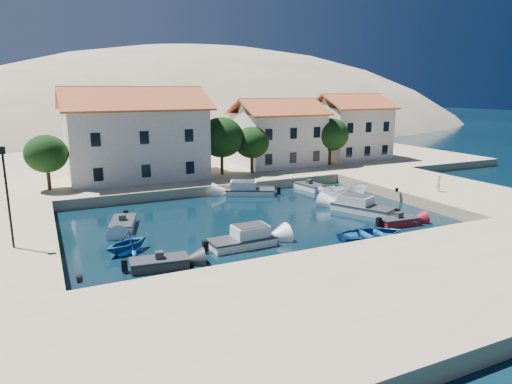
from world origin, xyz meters
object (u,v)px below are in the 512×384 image
(cabin_cruiser_east, at_px, (363,207))
(boat_east, at_px, (342,202))
(building_left, at_px, (135,132))
(building_right, at_px, (350,126))
(building_mid, at_px, (278,131))
(cabin_cruiser_south, at_px, (242,240))
(pedestrian, at_px, (438,183))
(rowboat_south, at_px, (371,239))
(lamppost, at_px, (7,188))

(cabin_cruiser_east, bearing_deg, boat_east, -33.85)
(building_left, xyz_separation_m, building_right, (30.00, 2.00, -0.46))
(building_mid, xyz_separation_m, cabin_cruiser_south, (-15.63, -24.23, -4.75))
(building_right, bearing_deg, pedestrian, -104.90)
(rowboat_south, distance_m, boat_east, 10.89)
(lamppost, bearing_deg, rowboat_south, -14.25)
(cabin_cruiser_south, distance_m, boat_east, 15.44)
(cabin_cruiser_south, bearing_deg, lamppost, 165.01)
(building_right, xyz_separation_m, rowboat_south, (-18.64, -27.81, -5.47))
(boat_east, bearing_deg, lamppost, 109.77)
(building_mid, xyz_separation_m, pedestrian, (6.24, -20.64, -3.42))
(rowboat_south, bearing_deg, cabin_cruiser_south, 81.04)
(cabin_cruiser_south, xyz_separation_m, boat_east, (13.60, 7.29, -0.48))
(building_left, relative_size, cabin_cruiser_south, 3.19)
(cabin_cruiser_east, distance_m, pedestrian, 8.89)
(building_left, xyz_separation_m, boat_east, (15.97, -15.94, -5.94))
(pedestrian, bearing_deg, lamppost, -22.25)
(cabin_cruiser_east, xyz_separation_m, boat_east, (0.52, 3.67, -0.48))
(lamppost, bearing_deg, building_left, 60.10)
(building_right, height_order, cabin_cruiser_south, building_right)
(rowboat_south, bearing_deg, boat_east, -18.04)
(building_right, relative_size, boat_east, 1.87)
(lamppost, bearing_deg, pedestrian, 0.58)
(cabin_cruiser_east, relative_size, boat_east, 1.13)
(rowboat_south, bearing_deg, building_mid, -6.90)
(cabin_cruiser_south, relative_size, pedestrian, 2.86)
(pedestrian, bearing_deg, rowboat_south, 2.75)
(rowboat_south, height_order, boat_east, boat_east)
(building_mid, height_order, building_right, building_right)
(rowboat_south, relative_size, boat_east, 0.99)
(rowboat_south, distance_m, pedestrian, 14.40)
(building_right, xyz_separation_m, pedestrian, (-5.76, -21.64, -3.67))
(building_mid, bearing_deg, building_right, 4.76)
(building_left, bearing_deg, boat_east, -44.95)
(building_mid, distance_m, boat_east, 17.84)
(building_right, distance_m, pedestrian, 22.69)
(boat_east, distance_m, pedestrian, 9.24)
(lamppost, relative_size, rowboat_south, 1.25)
(building_right, bearing_deg, boat_east, -128.03)
(building_right, height_order, lamppost, building_right)
(building_mid, relative_size, building_right, 1.11)
(rowboat_south, bearing_deg, cabin_cruiser_east, -26.46)
(pedestrian, bearing_deg, cabin_cruiser_east, -23.00)
(boat_east, relative_size, pedestrian, 3.14)
(building_mid, xyz_separation_m, boat_east, (-2.03, -16.94, -5.22))
(cabin_cruiser_east, distance_m, boat_east, 3.74)
(building_mid, bearing_deg, pedestrian, -73.17)
(building_mid, height_order, cabin_cruiser_south, building_mid)
(building_mid, xyz_separation_m, building_right, (12.00, 1.00, 0.25))
(building_mid, height_order, rowboat_south, building_mid)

